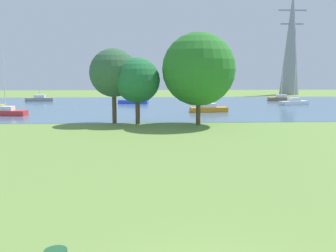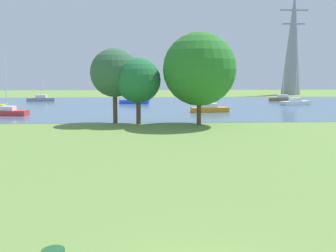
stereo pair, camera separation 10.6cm
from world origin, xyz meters
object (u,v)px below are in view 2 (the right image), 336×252
(sailboat_blue, at_px, (135,101))
(sailboat_red, at_px, (7,112))
(tree_east_near, at_px, (114,73))
(tree_west_near, at_px, (199,69))
(tree_east_far, at_px, (138,80))
(electricity_pylon, at_px, (293,42))
(sailboat_orange, at_px, (210,108))
(sailboat_brown, at_px, (283,98))
(sailboat_gray, at_px, (41,99))
(sailboat_white, at_px, (295,102))

(sailboat_blue, xyz_separation_m, sailboat_red, (-14.33, -16.41, -0.01))
(tree_east_near, bearing_deg, tree_west_near, -11.52)
(tree_east_far, relative_size, electricity_pylon, 0.28)
(sailboat_orange, distance_m, tree_west_near, 13.14)
(tree_east_near, xyz_separation_m, tree_east_far, (2.37, -0.94, -0.72))
(sailboat_brown, distance_m, sailboat_orange, 24.58)
(sailboat_blue, relative_size, sailboat_gray, 1.57)
(sailboat_white, bearing_deg, tree_east_near, -142.42)
(tree_east_near, distance_m, tree_east_far, 2.65)
(sailboat_blue, xyz_separation_m, tree_east_far, (1.50, -24.63, 3.82))
(sailboat_red, relative_size, tree_west_near, 0.85)
(sailboat_gray, bearing_deg, sailboat_orange, -36.18)
(sailboat_white, bearing_deg, electricity_pylon, 71.04)
(sailboat_red, height_order, tree_west_near, tree_west_near)
(sailboat_blue, relative_size, tree_east_near, 1.09)
(tree_east_near, bearing_deg, sailboat_blue, 87.89)
(sailboat_brown, xyz_separation_m, tree_west_near, (-19.00, -30.42, 4.93))
(sailboat_orange, bearing_deg, tree_east_near, -137.69)
(sailboat_blue, distance_m, sailboat_gray, 18.06)
(sailboat_gray, distance_m, sailboat_red, 22.92)
(sailboat_white, height_order, sailboat_orange, sailboat_orange)
(sailboat_gray, xyz_separation_m, sailboat_red, (2.57, -22.78, 0.03))
(sailboat_white, bearing_deg, tree_east_far, -138.49)
(sailboat_blue, relative_size, sailboat_red, 1.07)
(sailboat_white, xyz_separation_m, sailboat_brown, (0.97, 8.50, -0.01))
(sailboat_orange, bearing_deg, tree_east_far, -128.39)
(sailboat_blue, bearing_deg, sailboat_gray, 159.36)
(sailboat_red, bearing_deg, tree_west_near, -22.42)
(sailboat_gray, bearing_deg, tree_east_near, -61.93)
(sailboat_red, bearing_deg, sailboat_gray, 96.43)
(sailboat_red, bearing_deg, sailboat_brown, 27.78)
(sailboat_gray, distance_m, tree_west_near, 40.27)
(sailboat_red, bearing_deg, tree_east_far, -27.43)
(sailboat_gray, height_order, tree_east_near, tree_east_near)
(sailboat_white, bearing_deg, tree_west_near, -129.45)
(sailboat_gray, relative_size, tree_east_far, 0.79)
(sailboat_brown, bearing_deg, tree_west_near, -121.99)
(sailboat_gray, height_order, electricity_pylon, electricity_pylon)
(sailboat_gray, bearing_deg, tree_east_far, -59.31)
(tree_west_near, height_order, electricity_pylon, electricity_pylon)
(sailboat_orange, distance_m, tree_east_near, 15.77)
(tree_east_near, bearing_deg, sailboat_orange, 42.31)
(sailboat_orange, bearing_deg, sailboat_white, 33.65)
(sailboat_white, xyz_separation_m, electricity_pylon, (9.50, 27.66, 11.39))
(sailboat_brown, relative_size, tree_east_near, 0.72)
(sailboat_brown, xyz_separation_m, sailboat_red, (-40.73, -21.46, 0.02))
(sailboat_brown, height_order, tree_east_near, tree_east_near)
(tree_east_near, bearing_deg, sailboat_brown, 46.50)
(tree_west_near, bearing_deg, sailboat_blue, 106.24)
(sailboat_orange, xyz_separation_m, tree_west_near, (-2.90, -11.85, 4.90))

